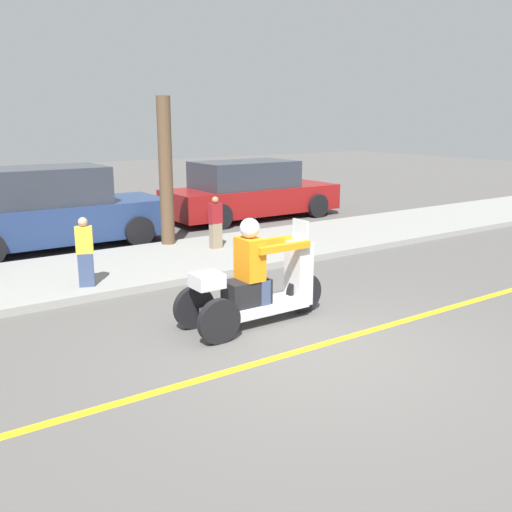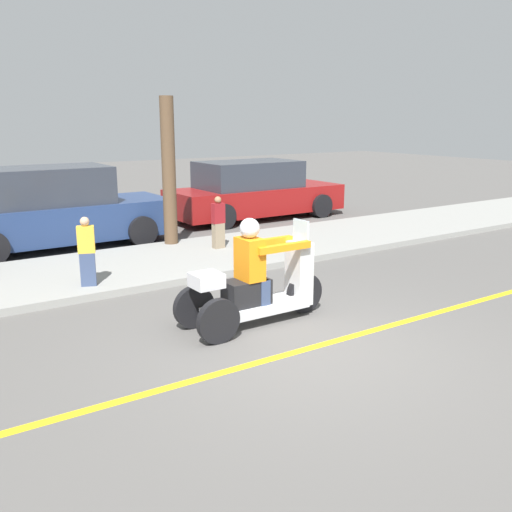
# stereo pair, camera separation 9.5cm
# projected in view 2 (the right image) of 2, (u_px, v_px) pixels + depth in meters

# --- Properties ---
(ground_plane) EXTENTS (60.00, 60.00, 0.00)m
(ground_plane) POSITION_uv_depth(u_px,v_px,m) (309.00, 349.00, 6.79)
(ground_plane) COLOR #565451
(lane_stripe) EXTENTS (24.00, 0.12, 0.01)m
(lane_stripe) POSITION_uv_depth(u_px,v_px,m) (306.00, 349.00, 6.76)
(lane_stripe) COLOR gold
(lane_stripe) RESTS_ON ground
(sidewalk_strip) EXTENTS (28.00, 2.80, 0.12)m
(sidewalk_strip) POSITION_uv_depth(u_px,v_px,m) (152.00, 264.00, 10.49)
(sidewalk_strip) COLOR gray
(sidewalk_strip) RESTS_ON ground
(motorcycle_trike) EXTENTS (2.14, 0.73, 1.44)m
(motorcycle_trike) POSITION_uv_depth(u_px,v_px,m) (256.00, 286.00, 7.51)
(motorcycle_trike) COLOR black
(motorcycle_trike) RESTS_ON ground
(spectator_mid_group) EXTENTS (0.30, 0.23, 1.09)m
(spectator_mid_group) POSITION_uv_depth(u_px,v_px,m) (87.00, 253.00, 8.81)
(spectator_mid_group) COLOR #38476B
(spectator_mid_group) RESTS_ON sidewalk_strip
(spectator_with_child) EXTENTS (0.25, 0.16, 1.05)m
(spectator_with_child) POSITION_uv_depth(u_px,v_px,m) (218.00, 223.00, 11.37)
(spectator_with_child) COLOR gray
(spectator_with_child) RESTS_ON sidewalk_strip
(parked_car_lot_center) EXTENTS (4.80, 2.01, 1.55)m
(parked_car_lot_center) POSITION_uv_depth(u_px,v_px,m) (254.00, 192.00, 15.40)
(parked_car_lot_center) COLOR maroon
(parked_car_lot_center) RESTS_ON ground
(parked_car_lot_left) EXTENTS (4.60, 1.93, 1.70)m
(parked_car_lot_left) POSITION_uv_depth(u_px,v_px,m) (55.00, 210.00, 11.93)
(parked_car_lot_left) COLOR navy
(parked_car_lot_left) RESTS_ON ground
(tree_trunk) EXTENTS (0.28, 0.28, 2.98)m
(tree_trunk) POSITION_uv_depth(u_px,v_px,m) (169.00, 172.00, 11.58)
(tree_trunk) COLOR brown
(tree_trunk) RESTS_ON sidewalk_strip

